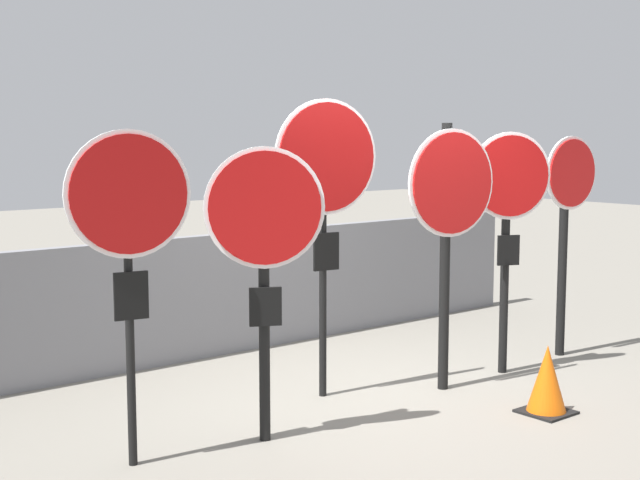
% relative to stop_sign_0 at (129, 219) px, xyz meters
% --- Properties ---
extents(ground_plane, '(40.00, 40.00, 0.00)m').
position_rel_stop_sign_0_xyz_m(ground_plane, '(2.41, 0.20, -1.65)').
color(ground_plane, gray).
extents(fence_back, '(7.63, 0.12, 1.21)m').
position_rel_stop_sign_0_xyz_m(fence_back, '(2.41, 2.22, -1.04)').
color(fence_back, slate).
rests_on(fence_back, ground).
extents(stop_sign_0, '(0.82, 0.20, 2.22)m').
position_rel_stop_sign_0_xyz_m(stop_sign_0, '(0.00, 0.00, 0.00)').
color(stop_sign_0, black).
rests_on(stop_sign_0, ground).
extents(stop_sign_1, '(0.77, 0.41, 2.11)m').
position_rel_stop_sign_0_xyz_m(stop_sign_1, '(0.95, -0.16, -0.17)').
color(stop_sign_1, black).
rests_on(stop_sign_1, ground).
extents(stop_sign_2, '(0.93, 0.19, 2.47)m').
position_rel_stop_sign_0_xyz_m(stop_sign_2, '(1.98, 0.41, 0.18)').
color(stop_sign_2, black).
rests_on(stop_sign_2, ground).
extents(stop_sign_3, '(0.90, 0.19, 2.28)m').
position_rel_stop_sign_0_xyz_m(stop_sign_3, '(2.92, -0.08, -0.08)').
color(stop_sign_3, black).
rests_on(stop_sign_3, ground).
extents(stop_sign_4, '(0.72, 0.35, 2.21)m').
position_rel_stop_sign_0_xyz_m(stop_sign_4, '(3.72, -0.06, -0.09)').
color(stop_sign_4, black).
rests_on(stop_sign_4, ground).
extents(stop_sign_5, '(0.71, 0.16, 2.17)m').
position_rel_stop_sign_0_xyz_m(stop_sign_5, '(4.70, 0.00, -0.16)').
color(stop_sign_5, black).
rests_on(stop_sign_5, ground).
extents(traffic_cone_0, '(0.37, 0.37, 0.55)m').
position_rel_stop_sign_0_xyz_m(traffic_cone_0, '(3.05, -1.01, -1.38)').
color(traffic_cone_0, black).
rests_on(traffic_cone_0, ground).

